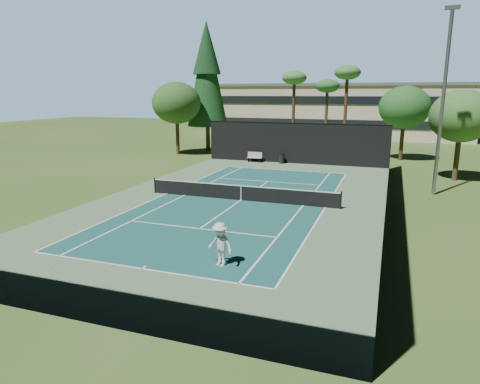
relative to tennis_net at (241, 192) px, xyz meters
The scene contains 22 objects.
ground 0.56m from the tennis_net, ahead, with size 160.00×160.00×0.00m, color #395921.
apron_slab 0.55m from the tennis_net, ahead, with size 18.00×32.00×0.01m, color #597C57.
court_surface 0.55m from the tennis_net, ahead, with size 10.97×23.77×0.01m, color #1A5451.
court_lines 0.54m from the tennis_net, ahead, with size 11.07×23.87×0.01m.
tennis_net is the anchor object (origin of this frame).
fence 1.45m from the tennis_net, 90.00° to the left, with size 18.04×32.05×4.03m.
player 10.86m from the tennis_net, 74.98° to the right, with size 1.18×0.68×1.83m, color silver.
tennis_ball_a 13.55m from the tennis_net, 104.75° to the right, with size 0.07×0.07×0.07m, color #BEDF32.
tennis_ball_b 1.99m from the tennis_net, 148.76° to the left, with size 0.07×0.07×0.07m, color #CFE634.
tennis_ball_c 6.11m from the tennis_net, 53.65° to the left, with size 0.06×0.06×0.06m, color #C6E233.
tennis_ball_d 3.90m from the tennis_net, 134.84° to the left, with size 0.06×0.06×0.06m, color #CCDC32.
park_bench 16.01m from the tennis_net, 104.45° to the left, with size 1.50×0.45×1.02m.
trash_bin 15.55m from the tennis_net, 94.35° to the left, with size 0.56×0.56×0.95m.
pine_tree 26.63m from the tennis_net, 118.61° to the left, with size 4.80×4.80×15.00m.
palm_a 25.26m from the tennis_net, 94.76° to the left, with size 2.80×2.80×9.32m.
palm_b 26.92m from the tennis_net, 86.70° to the left, with size 2.80×2.80×8.42m.
palm_c 24.69m from the tennis_net, 80.13° to the left, with size 2.80×2.80×9.77m.
decid_tree_a 24.65m from the tennis_net, 65.56° to the left, with size 5.12×5.12×7.62m.
decid_tree_b 18.99m from the tennis_net, 40.60° to the left, with size 4.80×4.80×7.14m.
decid_tree_c 23.39m from the tennis_net, 127.87° to the left, with size 5.44×5.44×8.09m.
campus_building 46.12m from the tennis_net, 90.00° to the left, with size 40.50×12.50×8.30m.
light_pole 14.66m from the tennis_net, 26.57° to the left, with size 0.90×0.25×12.22m.
Camera 1 is at (9.02, -25.58, 6.86)m, focal length 32.00 mm.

